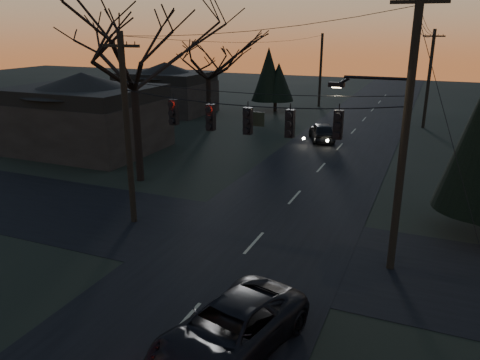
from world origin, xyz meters
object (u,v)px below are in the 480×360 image
at_px(utility_pole_right, 390,268).
at_px(utility_pole_far_r, 423,128).
at_px(sedan_oncoming_a, 322,132).
at_px(utility_pole_far_l, 319,106).
at_px(bare_tree_left, 132,51).
at_px(suv_near, 230,330).
at_px(utility_pole_left, 134,221).

xyz_separation_m(utility_pole_right, utility_pole_far_r, (0.00, 28.00, 0.00)).
height_order(utility_pole_far_r, sedan_oncoming_a, utility_pole_far_r).
bearing_deg(utility_pole_far_l, utility_pole_far_r, -34.82).
distance_m(utility_pole_right, sedan_oncoming_a, 20.73).
bearing_deg(bare_tree_left, utility_pole_far_l, 83.90).
height_order(utility_pole_far_r, suv_near, utility_pole_far_r).
bearing_deg(utility_pole_left, bare_tree_left, 121.51).
height_order(utility_pole_far_r, bare_tree_left, bare_tree_left).
distance_m(utility_pole_far_l, bare_tree_left, 31.70).
xyz_separation_m(utility_pole_far_r, suv_near, (-3.61, -34.70, 0.72)).
relative_size(utility_pole_far_r, utility_pole_far_l, 1.06).
bearing_deg(utility_pole_right, utility_pole_far_l, 107.72).
height_order(suv_near, sedan_oncoming_a, sedan_oncoming_a).
relative_size(utility_pole_far_r, suv_near, 1.63).
distance_m(utility_pole_far_r, bare_tree_left, 28.04).
distance_m(utility_pole_far_r, sedan_oncoming_a, 11.24).
distance_m(utility_pole_left, suv_near, 10.37).
relative_size(utility_pole_right, utility_pole_left, 1.18).
height_order(utility_pole_right, suv_near, utility_pole_right).
xyz_separation_m(utility_pole_left, utility_pole_far_r, (11.50, 28.00, 0.00)).
bearing_deg(bare_tree_left, suv_near, -47.19).
height_order(utility_pole_far_l, bare_tree_left, bare_tree_left).
distance_m(utility_pole_far_r, suv_near, 34.90).
relative_size(utility_pole_right, sedan_oncoming_a, 2.32).
bearing_deg(utility_pole_left, utility_pole_far_l, 90.00).
bearing_deg(utility_pole_far_r, utility_pole_left, -112.33).
relative_size(utility_pole_left, bare_tree_left, 0.80).
bearing_deg(suv_near, utility_pole_far_r, 98.35).
distance_m(utility_pole_right, suv_near, 7.65).
bearing_deg(utility_pole_far_r, suv_near, -95.95).
bearing_deg(suv_near, bare_tree_left, 147.10).
distance_m(utility_pole_far_r, utility_pole_far_l, 14.01).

